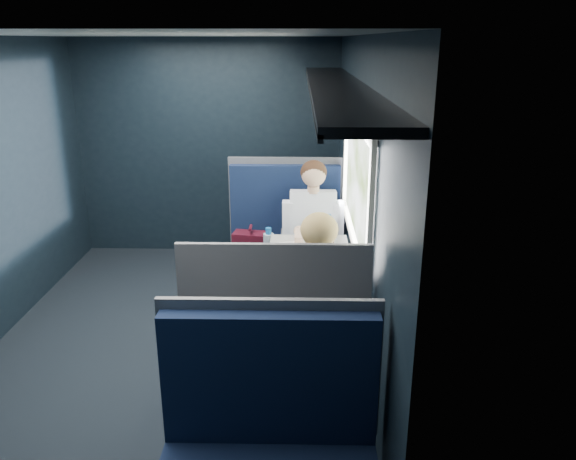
{
  "coord_description": "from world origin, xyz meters",
  "views": [
    {
      "loc": [
        0.98,
        -3.88,
        2.27
      ],
      "look_at": [
        0.9,
        0.0,
        0.95
      ],
      "focal_mm": 35.0,
      "sensor_mm": 36.0,
      "label": 1
    }
  ],
  "objects_px": {
    "table": "(306,266)",
    "seat_bay_far": "(277,358)",
    "laptop": "(352,244)",
    "woman": "(318,300)",
    "bottle_small": "(328,230)",
    "cup": "(330,234)",
    "man": "(313,230)",
    "seat_row_front": "(287,224)",
    "seat_bay_near": "(283,254)"
  },
  "relations": [
    {
      "from": "man",
      "to": "bottle_small",
      "type": "xyz_separation_m",
      "value": [
        0.11,
        -0.39,
        0.13
      ]
    },
    {
      "from": "seat_bay_near",
      "to": "woman",
      "type": "xyz_separation_m",
      "value": [
        0.26,
        -1.58,
        0.31
      ]
    },
    {
      "from": "table",
      "to": "woman",
      "type": "bearing_deg",
      "value": -84.55
    },
    {
      "from": "seat_bay_near",
      "to": "seat_row_front",
      "type": "xyz_separation_m",
      "value": [
        0.01,
        0.93,
        -0.01
      ]
    },
    {
      "from": "woman",
      "to": "table",
      "type": "bearing_deg",
      "value": 95.45
    },
    {
      "from": "table",
      "to": "woman",
      "type": "relative_size",
      "value": 0.76
    },
    {
      "from": "seat_bay_near",
      "to": "woman",
      "type": "height_order",
      "value": "woman"
    },
    {
      "from": "cup",
      "to": "man",
      "type": "bearing_deg",
      "value": 111.39
    },
    {
      "from": "man",
      "to": "cup",
      "type": "bearing_deg",
      "value": -68.61
    },
    {
      "from": "laptop",
      "to": "cup",
      "type": "relative_size",
      "value": 3.57
    },
    {
      "from": "cup",
      "to": "table",
      "type": "bearing_deg",
      "value": -117.68
    },
    {
      "from": "seat_bay_near",
      "to": "table",
      "type": "bearing_deg",
      "value": -77.52
    },
    {
      "from": "woman",
      "to": "laptop",
      "type": "xyz_separation_m",
      "value": [
        0.28,
        0.8,
        0.08
      ]
    },
    {
      "from": "table",
      "to": "man",
      "type": "xyz_separation_m",
      "value": [
        0.07,
        0.7,
        0.06
      ]
    },
    {
      "from": "bottle_small",
      "to": "cup",
      "type": "height_order",
      "value": "bottle_small"
    },
    {
      "from": "woman",
      "to": "bottle_small",
      "type": "bearing_deg",
      "value": 83.7
    },
    {
      "from": "seat_row_front",
      "to": "cup",
      "type": "xyz_separation_m",
      "value": [
        0.38,
        -1.42,
        0.38
      ]
    },
    {
      "from": "seat_bay_near",
      "to": "bottle_small",
      "type": "xyz_separation_m",
      "value": [
        0.37,
        -0.56,
        0.42
      ]
    },
    {
      "from": "seat_bay_far",
      "to": "cup",
      "type": "relative_size",
      "value": 13.21
    },
    {
      "from": "woman",
      "to": "bottle_small",
      "type": "height_order",
      "value": "woman"
    },
    {
      "from": "woman",
      "to": "cup",
      "type": "relative_size",
      "value": 13.86
    },
    {
      "from": "laptop",
      "to": "bottle_small",
      "type": "bearing_deg",
      "value": 127.9
    },
    {
      "from": "seat_bay_near",
      "to": "man",
      "type": "xyz_separation_m",
      "value": [
        0.26,
        -0.17,
        0.3
      ]
    },
    {
      "from": "seat_bay_far",
      "to": "man",
      "type": "relative_size",
      "value": 0.95
    },
    {
      "from": "laptop",
      "to": "bottle_small",
      "type": "height_order",
      "value": "laptop"
    },
    {
      "from": "seat_bay_far",
      "to": "laptop",
      "type": "xyz_separation_m",
      "value": [
        0.53,
        0.97,
        0.39
      ]
    },
    {
      "from": "seat_bay_near",
      "to": "man",
      "type": "height_order",
      "value": "man"
    },
    {
      "from": "table",
      "to": "woman",
      "type": "xyz_separation_m",
      "value": [
        0.07,
        -0.71,
        0.06
      ]
    },
    {
      "from": "man",
      "to": "bottle_small",
      "type": "bearing_deg",
      "value": -73.85
    },
    {
      "from": "seat_row_front",
      "to": "woman",
      "type": "relative_size",
      "value": 0.88
    },
    {
      "from": "seat_row_front",
      "to": "woman",
      "type": "height_order",
      "value": "woman"
    },
    {
      "from": "laptop",
      "to": "bottle_small",
      "type": "relative_size",
      "value": 1.45
    },
    {
      "from": "seat_bay_near",
      "to": "laptop",
      "type": "height_order",
      "value": "seat_bay_near"
    },
    {
      "from": "seat_bay_far",
      "to": "seat_bay_near",
      "type": "bearing_deg",
      "value": 90.33
    },
    {
      "from": "bottle_small",
      "to": "cup",
      "type": "relative_size",
      "value": 2.47
    },
    {
      "from": "seat_bay_far",
      "to": "seat_row_front",
      "type": "distance_m",
      "value": 2.67
    },
    {
      "from": "table",
      "to": "cup",
      "type": "xyz_separation_m",
      "value": [
        0.2,
        0.37,
        0.12
      ]
    },
    {
      "from": "laptop",
      "to": "cup",
      "type": "height_order",
      "value": "laptop"
    },
    {
      "from": "man",
      "to": "bottle_small",
      "type": "relative_size",
      "value": 5.61
    },
    {
      "from": "seat_bay_far",
      "to": "laptop",
      "type": "relative_size",
      "value": 3.7
    },
    {
      "from": "woman",
      "to": "bottle_small",
      "type": "distance_m",
      "value": 1.03
    },
    {
      "from": "seat_bay_far",
      "to": "seat_row_front",
      "type": "relative_size",
      "value": 1.09
    },
    {
      "from": "man",
      "to": "cup",
      "type": "height_order",
      "value": "man"
    },
    {
      "from": "cup",
      "to": "laptop",
      "type": "bearing_deg",
      "value": -61.25
    },
    {
      "from": "table",
      "to": "man",
      "type": "bearing_deg",
      "value": 84.48
    },
    {
      "from": "table",
      "to": "seat_bay_far",
      "type": "distance_m",
      "value": 0.93
    },
    {
      "from": "seat_bay_near",
      "to": "seat_bay_far",
      "type": "height_order",
      "value": "same"
    },
    {
      "from": "seat_bay_far",
      "to": "woman",
      "type": "relative_size",
      "value": 0.95
    },
    {
      "from": "woman",
      "to": "seat_bay_far",
      "type": "bearing_deg",
      "value": -146.18
    },
    {
      "from": "man",
      "to": "table",
      "type": "bearing_deg",
      "value": -95.52
    }
  ]
}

